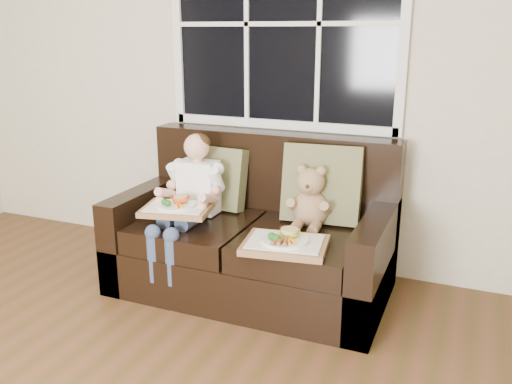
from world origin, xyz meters
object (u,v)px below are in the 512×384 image
at_px(loveseat, 255,241).
at_px(tray_right, 285,243).
at_px(child, 191,191).
at_px(tray_left, 177,208).
at_px(teddy_bear, 310,201).

xyz_separation_m(loveseat, tray_right, (0.33, -0.36, 0.17)).
height_order(child, tray_left, child).
bearing_deg(loveseat, child, -163.35).
xyz_separation_m(teddy_bear, tray_left, (-0.74, -0.33, -0.03)).
relative_size(teddy_bear, tray_left, 0.86).
bearing_deg(child, tray_left, -91.77).
xyz_separation_m(child, teddy_bear, (0.74, 0.16, -0.03)).
distance_m(child, tray_right, 0.78).
distance_m(loveseat, tray_right, 0.52).
bearing_deg(tray_right, teddy_bear, 79.33).
distance_m(loveseat, child, 0.52).
relative_size(loveseat, teddy_bear, 4.27).
relative_size(teddy_bear, tray_right, 0.79).
bearing_deg(teddy_bear, child, -172.16).
xyz_separation_m(child, tray_left, (-0.01, -0.17, -0.06)).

